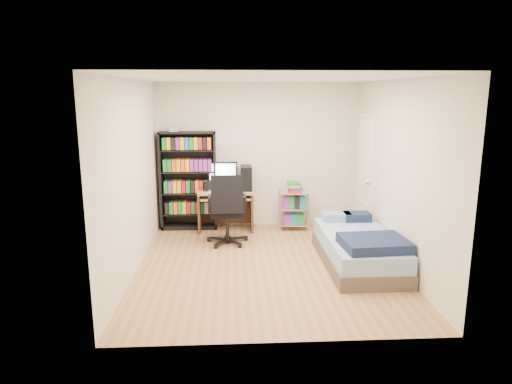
{
  "coord_description": "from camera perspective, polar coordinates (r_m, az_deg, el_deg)",
  "views": [
    {
      "loc": [
        -0.47,
        -5.9,
        2.31
      ],
      "look_at": [
        -0.13,
        0.4,
        0.94
      ],
      "focal_mm": 32.0,
      "sensor_mm": 36.0,
      "label": 1
    }
  ],
  "objects": [
    {
      "name": "door",
      "position": [
        7.69,
        13.52,
        2.07
      ],
      "size": [
        0.12,
        0.8,
        2.0
      ],
      "color": "white",
      "rests_on": "room"
    },
    {
      "name": "media_shelf",
      "position": [
        7.91,
        -8.45,
        1.57
      ],
      "size": [
        0.95,
        0.32,
        1.75
      ],
      "color": "black",
      "rests_on": "room"
    },
    {
      "name": "wire_cart",
      "position": [
        7.86,
        4.78,
        -0.86
      ],
      "size": [
        0.53,
        0.4,
        0.82
      ],
      "rotation": [
        0.0,
        0.0,
        -0.07
      ],
      "color": "silver",
      "rests_on": "room"
    },
    {
      "name": "room",
      "position": [
        6.01,
        1.41,
        2.06
      ],
      "size": [
        3.58,
        4.08,
        2.58
      ],
      "color": "#AA8455",
      "rests_on": "ground"
    },
    {
      "name": "computer_desk",
      "position": [
        7.82,
        -3.14,
        -0.19
      ],
      "size": [
        0.93,
        0.54,
        1.17
      ],
      "color": "tan",
      "rests_on": "room"
    },
    {
      "name": "office_chair",
      "position": [
        7.11,
        -3.6,
        -3.74
      ],
      "size": [
        0.68,
        0.68,
        1.12
      ],
      "rotation": [
        0.0,
        0.0,
        0.02
      ],
      "color": "black",
      "rests_on": "room"
    },
    {
      "name": "bed",
      "position": [
        6.45,
        12.74,
        -6.85
      ],
      "size": [
        0.94,
        1.88,
        0.54
      ],
      "color": "brown",
      "rests_on": "room"
    }
  ]
}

